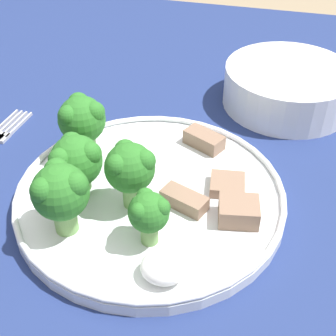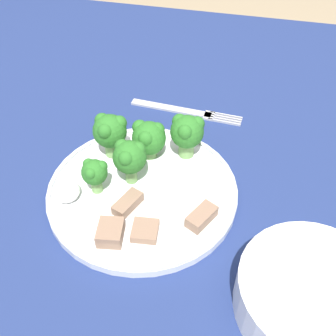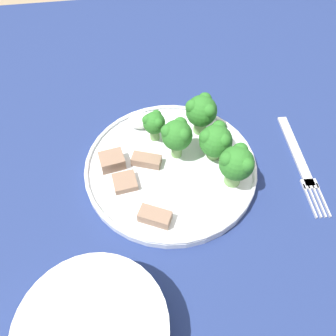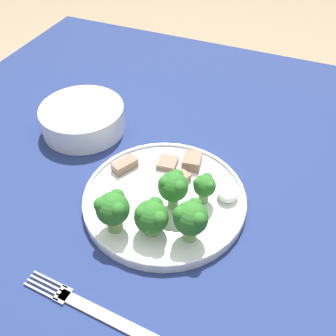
% 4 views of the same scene
% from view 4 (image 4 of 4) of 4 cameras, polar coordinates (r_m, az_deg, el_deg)
% --- Properties ---
extents(table, '(1.22, 1.15, 0.75)m').
position_cam_4_polar(table, '(0.69, -0.95, -12.22)').
color(table, navy).
rests_on(table, ground_plane).
extents(dinner_plate, '(0.27, 0.27, 0.02)m').
position_cam_4_polar(dinner_plate, '(0.64, -0.51, -4.45)').
color(dinner_plate, white).
rests_on(dinner_plate, table).
extents(fork, '(0.03, 0.21, 0.00)m').
position_cam_4_polar(fork, '(0.55, -10.96, -19.49)').
color(fork, '#B2B2B7').
rests_on(fork, table).
extents(cream_bowl, '(0.16, 0.16, 0.05)m').
position_cam_4_polar(cream_bowl, '(0.79, -12.23, 6.98)').
color(cream_bowl, white).
rests_on(cream_bowl, table).
extents(broccoli_floret_near_rim_left, '(0.05, 0.05, 0.07)m').
position_cam_4_polar(broccoli_floret_near_rim_left, '(0.59, 0.76, -2.70)').
color(broccoli_floret_near_rim_left, '#709E56').
rests_on(broccoli_floret_near_rim_left, dinner_plate).
extents(broccoli_floret_center_left, '(0.04, 0.04, 0.05)m').
position_cam_4_polar(broccoli_floret_center_left, '(0.61, 5.33, -2.62)').
color(broccoli_floret_center_left, '#709E56').
rests_on(broccoli_floret_center_left, dinner_plate).
extents(broccoli_floret_back_left, '(0.05, 0.05, 0.07)m').
position_cam_4_polar(broccoli_floret_back_left, '(0.55, 3.33, -7.27)').
color(broccoli_floret_back_left, '#709E56').
rests_on(broccoli_floret_back_left, dinner_plate).
extents(broccoli_floret_front_left, '(0.05, 0.05, 0.07)m').
position_cam_4_polar(broccoli_floret_front_left, '(0.57, -8.02, -5.90)').
color(broccoli_floret_front_left, '#709E56').
rests_on(broccoli_floret_front_left, dinner_plate).
extents(broccoli_floret_center_back, '(0.05, 0.05, 0.06)m').
position_cam_4_polar(broccoli_floret_center_back, '(0.57, -2.19, -7.10)').
color(broccoli_floret_center_back, '#709E56').
rests_on(broccoli_floret_center_back, dinner_plate).
extents(meat_slice_front_slice, '(0.05, 0.03, 0.01)m').
position_cam_4_polar(meat_slice_front_slice, '(0.65, 1.13, -1.79)').
color(meat_slice_front_slice, '#846651').
rests_on(meat_slice_front_slice, dinner_plate).
extents(meat_slice_middle_slice, '(0.04, 0.04, 0.02)m').
position_cam_4_polar(meat_slice_middle_slice, '(0.69, 3.50, 1.02)').
color(meat_slice_middle_slice, '#846651').
rests_on(meat_slice_middle_slice, dinner_plate).
extents(meat_slice_rear_slice, '(0.05, 0.04, 0.02)m').
position_cam_4_polar(meat_slice_rear_slice, '(0.68, -6.29, 0.44)').
color(meat_slice_rear_slice, '#846651').
rests_on(meat_slice_rear_slice, dinner_plate).
extents(meat_slice_edge_slice, '(0.04, 0.04, 0.01)m').
position_cam_4_polar(meat_slice_edge_slice, '(0.69, -0.07, 0.76)').
color(meat_slice_edge_slice, '#846651').
rests_on(meat_slice_edge_slice, dinner_plate).
extents(sauce_dollop, '(0.04, 0.03, 0.02)m').
position_cam_4_polar(sauce_dollop, '(0.64, 8.70, -3.64)').
color(sauce_dollop, white).
rests_on(sauce_dollop, dinner_plate).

